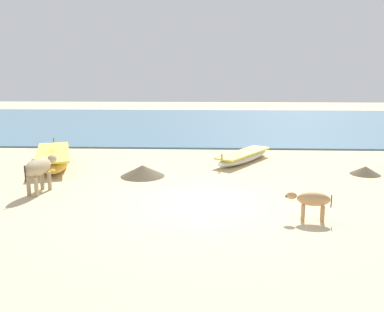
% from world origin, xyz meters
% --- Properties ---
extents(ground, '(80.00, 80.00, 0.00)m').
position_xyz_m(ground, '(0.00, 0.00, 0.00)').
color(ground, '#CCB789').
extents(sea_water, '(60.00, 20.00, 0.08)m').
position_xyz_m(sea_water, '(0.00, 17.93, 0.04)').
color(sea_water, slate).
rests_on(sea_water, ground).
extents(fishing_boat_1, '(2.73, 4.71, 0.78)m').
position_xyz_m(fishing_boat_1, '(-5.83, 4.30, 0.32)').
color(fishing_boat_1, gold).
rests_on(fishing_boat_1, ground).
extents(fishing_boat_3, '(2.70, 3.52, 0.59)m').
position_xyz_m(fishing_boat_3, '(1.57, 5.31, 0.22)').
color(fishing_boat_3, beige).
rests_on(fishing_boat_3, ground).
extents(cow_adult_dun, '(0.65, 1.61, 1.05)m').
position_xyz_m(cow_adult_dun, '(-4.86, 0.88, 0.75)').
color(cow_adult_dun, tan).
rests_on(cow_adult_dun, ground).
extents(calf_near_tan, '(1.09, 0.41, 0.71)m').
position_xyz_m(calf_near_tan, '(2.64, -1.07, 0.51)').
color(calf_near_tan, tan).
rests_on(calf_near_tan, ground).
extents(debris_pile_0, '(2.16, 2.16, 0.39)m').
position_xyz_m(debris_pile_0, '(-2.13, 2.88, 0.20)').
color(debris_pile_0, brown).
rests_on(debris_pile_0, ground).
extents(debris_pile_1, '(1.36, 1.36, 0.30)m').
position_xyz_m(debris_pile_1, '(5.69, 3.45, 0.15)').
color(debris_pile_1, brown).
rests_on(debris_pile_1, ground).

